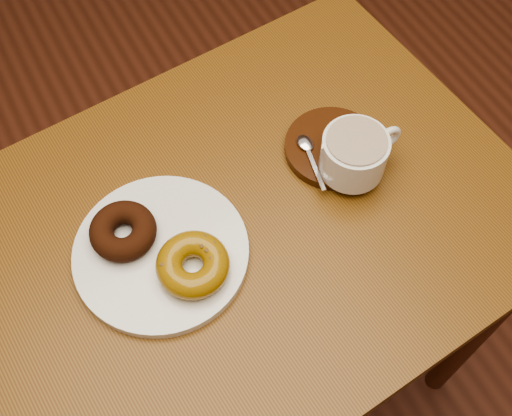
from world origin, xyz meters
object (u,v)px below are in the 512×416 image
coffee_cup (355,153)px  cafe_table (245,258)px  donut_plate (161,252)px  saucer (332,148)px

coffee_cup → cafe_table: bearing=179.6°
donut_plate → coffee_cup: 0.31m
cafe_table → coffee_cup: (0.18, -0.00, 0.17)m
donut_plate → coffee_cup: coffee_cup is taller
donut_plate → coffee_cup: (0.31, -0.01, 0.04)m
coffee_cup → donut_plate: bearing=178.8°
cafe_table → saucer: 0.23m
cafe_table → saucer: saucer is taller
saucer → coffee_cup: coffee_cup is taller
saucer → coffee_cup: size_ratio=1.14×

